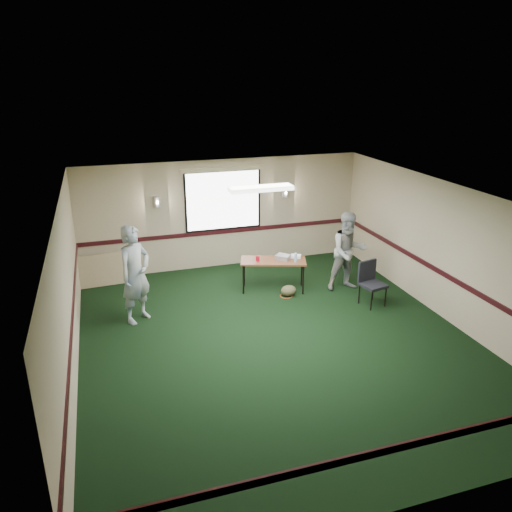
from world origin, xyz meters
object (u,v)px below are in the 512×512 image
object	(u,v)px
folding_table	(273,262)
conference_chair	(370,280)
person_left	(135,274)
person_right	(348,252)
projector	(283,257)

from	to	relation	value
folding_table	conference_chair	distance (m)	2.15
folding_table	person_left	bearing A→B (deg)	-150.99
conference_chair	person_right	world-z (taller)	person_right
projector	person_right	bearing A→B (deg)	25.71
folding_table	projector	world-z (taller)	projector
conference_chair	person_right	size ratio (longest dim) A/B	0.52
projector	person_right	xyz separation A→B (m)	(1.39, -0.43, 0.13)
conference_chair	person_left	xyz separation A→B (m)	(-4.76, 0.71, 0.43)
folding_table	conference_chair	xyz separation A→B (m)	(1.73, -1.28, -0.12)
folding_table	conference_chair	bearing A→B (deg)	-18.08
person_right	conference_chair	bearing A→B (deg)	-79.37
projector	person_right	size ratio (longest dim) A/B	0.17
person_left	person_right	bearing A→B (deg)	-37.67
person_right	person_left	bearing A→B (deg)	-175.38
projector	person_left	bearing A→B (deg)	-127.24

